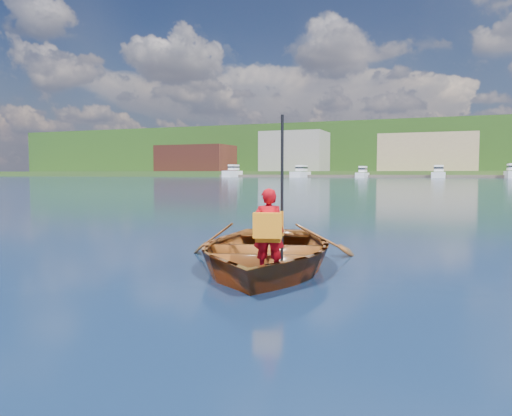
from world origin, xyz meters
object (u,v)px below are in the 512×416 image
object	(u,v)px
rowboat	(264,251)
dock	(480,176)
child_paddler	(269,230)
marina_yachts	(503,173)

from	to	relation	value
rowboat	dock	xyz separation A→B (m)	(10.19, 148.65, 0.16)
child_paddler	marina_yachts	distance (m)	145.61
rowboat	child_paddler	size ratio (longest dim) A/B	2.25
dock	marina_yachts	bearing A→B (deg)	-40.46
child_paddler	dock	size ratio (longest dim) A/B	0.01
child_paddler	rowboat	bearing A→B (deg)	113.74
rowboat	child_paddler	distance (m)	0.99
rowboat	marina_yachts	world-z (taller)	marina_yachts
rowboat	marina_yachts	distance (m)	144.82
child_paddler	dock	bearing A→B (deg)	86.24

